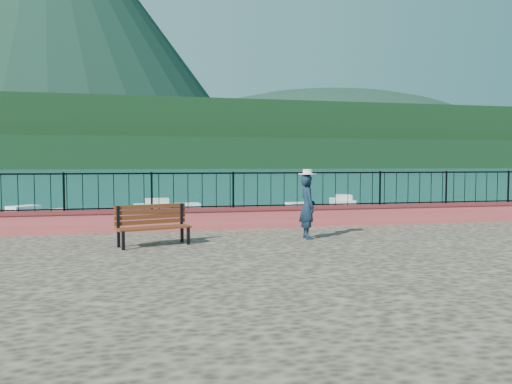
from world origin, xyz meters
name	(u,v)px	position (x,y,z in m)	size (l,w,h in m)	color
ground	(280,308)	(0.00, 0.00, 0.00)	(2000.00, 2000.00, 0.00)	#19596B
parapet	(244,218)	(0.00, 3.70, 1.49)	(28.00, 0.46, 0.58)	#C44651
railing	(244,190)	(0.00, 3.70, 2.25)	(27.00, 0.05, 0.95)	black
dock	(160,229)	(-2.00, 12.00, 0.15)	(2.00, 16.00, 0.30)	#2D231C
far_forest	(146,154)	(0.00, 300.00, 9.00)	(900.00, 60.00, 18.00)	black
foothills	(145,137)	(0.00, 360.00, 22.00)	(900.00, 120.00, 44.00)	black
volcano	(48,21)	(-120.00, 700.00, 190.00)	(560.00, 560.00, 380.00)	#142D23
companion_hill	(330,166)	(220.00, 560.00, 0.00)	(448.00, 384.00, 180.00)	#142D23
park_bench	(153,233)	(-2.52, 1.22, 1.47)	(1.68, 0.95, 0.88)	black
person	(307,207)	(1.08, 1.44, 1.97)	(0.56, 0.37, 1.53)	#102030
hat	(308,172)	(1.08, 1.44, 2.79)	(0.44, 0.44, 0.12)	white
boat_0	(1,230)	(-8.14, 11.25, 0.40)	(4.04, 1.30, 0.80)	white
boat_1	(347,225)	(5.73, 9.84, 0.40)	(4.35, 1.30, 0.80)	silver
boat_2	(307,209)	(6.46, 17.31, 0.40)	(3.54, 1.30, 0.80)	silver
boat_3	(34,212)	(-8.41, 18.85, 0.40)	(4.11, 1.30, 0.80)	silver
boat_4	(167,204)	(-1.19, 22.49, 0.40)	(4.17, 1.30, 0.80)	silver
boat_5	(342,199)	(11.44, 23.98, 0.40)	(3.45, 1.30, 0.80)	silver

